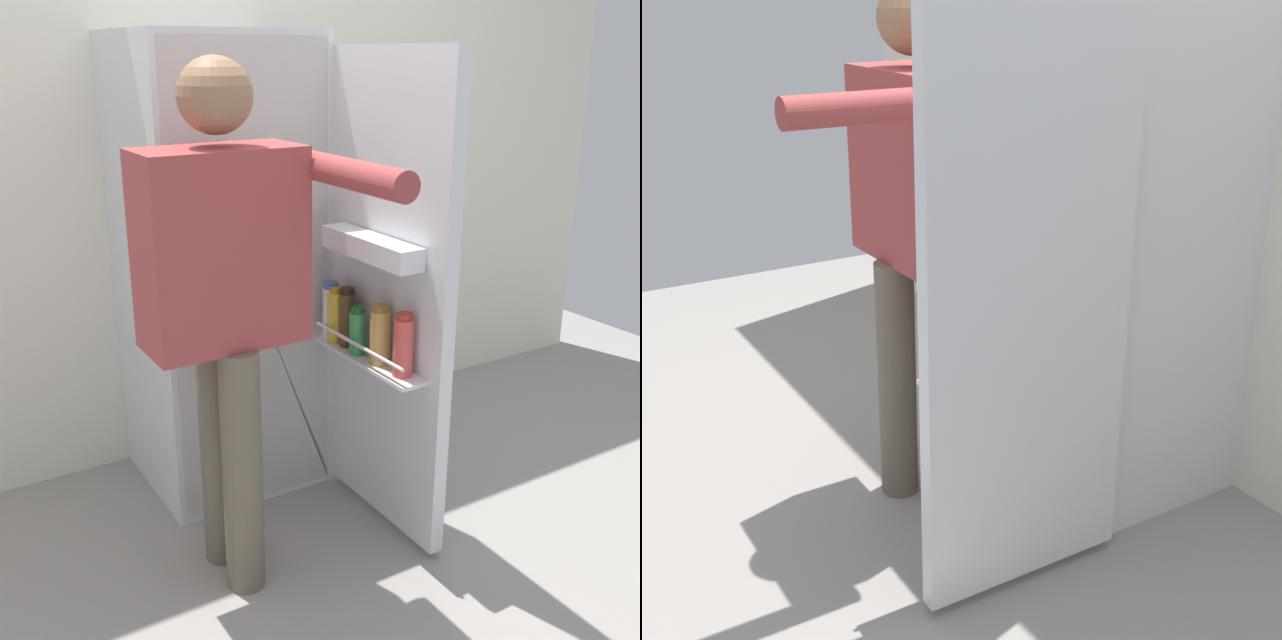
# 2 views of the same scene
# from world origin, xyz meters

# --- Properties ---
(ground_plane) EXTENTS (5.36, 5.36, 0.00)m
(ground_plane) POSITION_xyz_m (0.00, 0.00, 0.00)
(ground_plane) COLOR gray
(kitchen_wall) EXTENTS (4.40, 0.10, 2.70)m
(kitchen_wall) POSITION_xyz_m (0.00, 0.87, 1.35)
(kitchen_wall) COLOR silver
(kitchen_wall) RESTS_ON ground_plane
(refrigerator) EXTENTS (0.67, 1.17, 1.64)m
(refrigerator) POSITION_xyz_m (0.03, 0.48, 0.82)
(refrigerator) COLOR silver
(refrigerator) RESTS_ON ground_plane
(person) EXTENTS (0.53, 0.76, 1.57)m
(person) POSITION_xyz_m (-0.24, -0.05, 0.94)
(person) COLOR #665B4C
(person) RESTS_ON ground_plane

